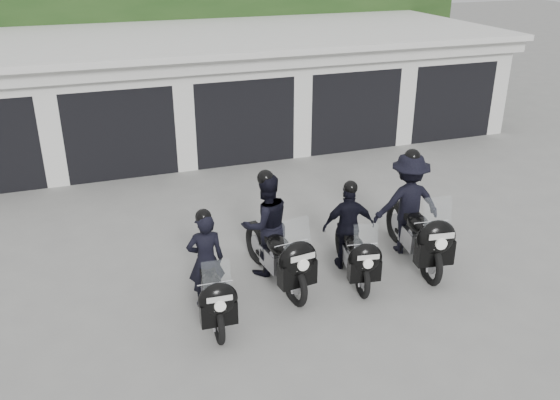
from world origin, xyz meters
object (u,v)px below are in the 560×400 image
object	(u,v)px
police_bike_b	(271,234)
police_bike_d	(412,211)
police_bike_c	(351,234)
police_bike_a	(209,276)

from	to	relation	value
police_bike_b	police_bike_d	world-z (taller)	police_bike_d
police_bike_b	police_bike_c	size ratio (longest dim) A/B	1.17
police_bike_c	police_bike_d	xyz separation A→B (m)	(1.28, 0.17, 0.16)
police_bike_a	police_bike_d	distance (m)	3.95
police_bike_b	police_bike_c	bearing A→B (deg)	-18.66
police_bike_c	police_bike_d	distance (m)	1.31
police_bike_c	police_bike_a	bearing A→B (deg)	-160.07
police_bike_a	police_bike_b	bearing A→B (deg)	34.22
police_bike_d	police_bike_b	bearing A→B (deg)	-174.35
police_bike_a	police_bike_c	world-z (taller)	police_bike_a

